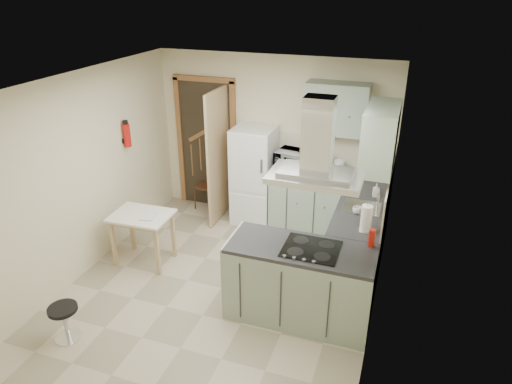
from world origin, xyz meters
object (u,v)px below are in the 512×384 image
at_px(extractor_hood, 316,177).
at_px(drop_leaf_table, 144,238).
at_px(stool, 65,323).
at_px(peninsula, 300,283).
at_px(bentwood_chair, 207,185).
at_px(fridge, 254,176).
at_px(microwave, 296,162).

distance_m(extractor_hood, drop_leaf_table, 2.71).
distance_m(drop_leaf_table, stool, 1.55).
bearing_deg(peninsula, extractor_hood, 0.00).
distance_m(drop_leaf_table, bentwood_chair, 1.71).
bearing_deg(fridge, stool, -107.61).
height_order(fridge, extractor_hood, extractor_hood).
bearing_deg(fridge, peninsula, -58.26).
relative_size(extractor_hood, bentwood_chair, 1.11).
height_order(peninsula, bentwood_chair, peninsula).
distance_m(peninsula, stool, 2.51).
bearing_deg(stool, drop_leaf_table, 89.81).
bearing_deg(extractor_hood, drop_leaf_table, 170.28).
height_order(fridge, bentwood_chair, fridge).
distance_m(peninsula, extractor_hood, 1.27).
relative_size(bentwood_chair, stool, 2.02).
xyz_separation_m(peninsula, drop_leaf_table, (-2.21, 0.40, -0.10)).
bearing_deg(extractor_hood, peninsula, 180.00).
distance_m(peninsula, bentwood_chair, 2.96).
distance_m(extractor_hood, stool, 3.00).
bearing_deg(microwave, peninsula, -63.60).
height_order(fridge, stool, fridge).
bearing_deg(bentwood_chair, stool, -76.78).
height_order(drop_leaf_table, microwave, microwave).
relative_size(drop_leaf_table, microwave, 1.32).
bearing_deg(extractor_hood, bentwood_chair, 136.12).
xyz_separation_m(fridge, stool, (-0.99, -3.12, -0.55)).
distance_m(fridge, drop_leaf_table, 1.91).
height_order(peninsula, extractor_hood, extractor_hood).
xyz_separation_m(extractor_hood, drop_leaf_table, (-2.31, 0.40, -1.37)).
bearing_deg(drop_leaf_table, peninsula, -12.10).
bearing_deg(extractor_hood, fridge, 123.79).
relative_size(peninsula, extractor_hood, 1.72).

